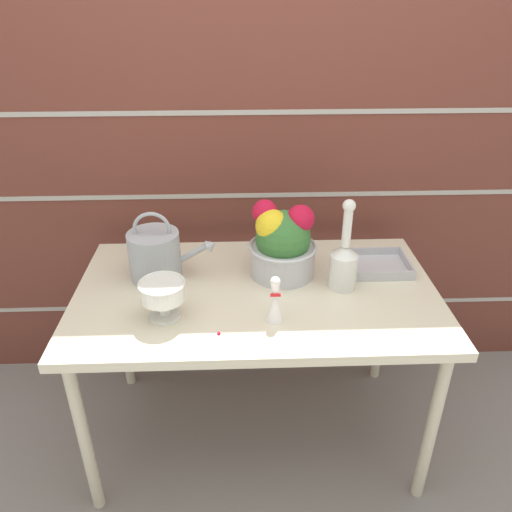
% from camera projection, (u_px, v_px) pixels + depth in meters
% --- Properties ---
extents(ground_plane, '(12.00, 12.00, 0.00)m').
position_uv_depth(ground_plane, '(256.00, 430.00, 2.21)').
color(ground_plane, gray).
extents(brick_wall, '(3.60, 0.08, 2.20)m').
position_uv_depth(brick_wall, '(252.00, 153.00, 2.14)').
color(brick_wall, brown).
rests_on(brick_wall, ground_plane).
extents(patio_table, '(1.34, 0.79, 0.74)m').
position_uv_depth(patio_table, '(256.00, 304.00, 1.89)').
color(patio_table, beige).
rests_on(patio_table, ground_plane).
extents(watering_can, '(0.34, 0.19, 0.27)m').
position_uv_depth(watering_can, '(156.00, 254.00, 1.89)').
color(watering_can, '#9EA3A8').
rests_on(watering_can, patio_table).
extents(crystal_pedestal_bowl, '(0.16, 0.16, 0.14)m').
position_uv_depth(crystal_pedestal_bowl, '(163.00, 294.00, 1.66)').
color(crystal_pedestal_bowl, silver).
rests_on(crystal_pedestal_bowl, patio_table).
extents(flower_planter, '(0.26, 0.26, 0.30)m').
position_uv_depth(flower_planter, '(282.00, 243.00, 1.89)').
color(flower_planter, '#BCBCC1').
rests_on(flower_planter, patio_table).
extents(glass_decanter, '(0.10, 0.10, 0.35)m').
position_uv_depth(glass_decanter, '(344.00, 261.00, 1.82)').
color(glass_decanter, silver).
rests_on(glass_decanter, patio_table).
extents(figurine_vase, '(0.06, 0.06, 0.17)m').
position_uv_depth(figurine_vase, '(275.00, 303.00, 1.65)').
color(figurine_vase, white).
rests_on(figurine_vase, patio_table).
extents(wire_tray, '(0.25, 0.21, 0.04)m').
position_uv_depth(wire_tray, '(377.00, 266.00, 1.99)').
color(wire_tray, '#B7B7BC').
rests_on(wire_tray, patio_table).
extents(fallen_petal, '(0.01, 0.01, 0.01)m').
position_uv_depth(fallen_petal, '(219.00, 333.00, 1.62)').
color(fallen_petal, red).
rests_on(fallen_petal, patio_table).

